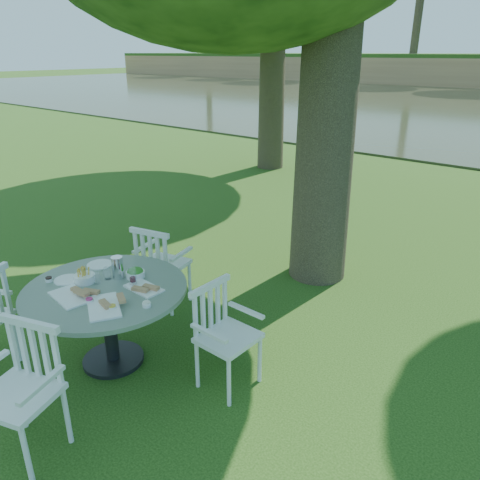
% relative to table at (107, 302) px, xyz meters
% --- Properties ---
extents(ground, '(140.00, 140.00, 0.00)m').
position_rel_table_xyz_m(ground, '(0.32, 1.28, -0.63)').
color(ground, '#16370B').
rests_on(ground, ground).
extents(table, '(1.43, 1.43, 0.77)m').
position_rel_table_xyz_m(table, '(0.00, 0.00, 0.00)').
color(table, black).
rests_on(table, ground).
extents(chair_ne, '(0.44, 0.47, 0.91)m').
position_rel_table_xyz_m(chair_ne, '(0.95, 0.45, -0.09)').
color(chair_ne, white).
rests_on(chair_ne, ground).
extents(chair_nw, '(0.58, 0.56, 0.97)m').
position_rel_table_xyz_m(chair_nw, '(-0.42, 0.95, -0.06)').
color(chair_nw, white).
rests_on(chair_nw, ground).
extents(chair_se, '(0.62, 0.60, 0.98)m').
position_rel_table_xyz_m(chair_se, '(0.40, -0.96, -0.05)').
color(chair_se, white).
rests_on(chair_se, ground).
extents(tableware, '(1.13, 0.83, 0.21)m').
position_rel_table_xyz_m(tableware, '(-0.03, 0.04, 0.18)').
color(tableware, white).
rests_on(tableware, table).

